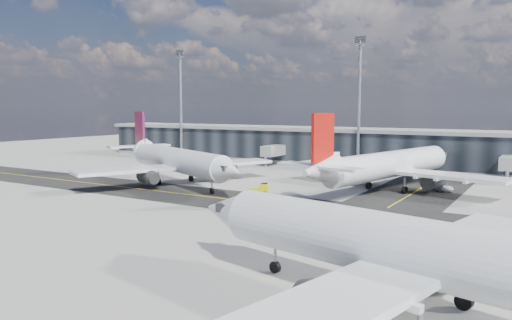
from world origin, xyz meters
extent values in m
plane|color=gray|center=(0.00, 0.00, 0.00)|extent=(300.00, 300.00, 0.00)
cube|color=black|center=(0.00, 4.00, 0.01)|extent=(180.00, 14.00, 0.02)
cube|color=black|center=(18.00, 35.00, 0.01)|extent=(14.00, 50.00, 0.02)
cube|color=yellow|center=(0.00, 4.00, 0.03)|extent=(180.00, 0.25, 0.01)
cube|color=yellow|center=(18.00, 35.00, 0.03)|extent=(0.25, 50.00, 0.01)
cube|color=black|center=(0.00, 55.00, 4.00)|extent=(150.00, 12.00, 8.00)
cube|color=gray|center=(0.00, 55.00, 8.40)|extent=(152.00, 13.00, 0.80)
cube|color=gray|center=(0.00, 55.00, 0.40)|extent=(150.00, 12.20, 0.80)
cube|color=gray|center=(-20.00, 47.00, 3.50)|extent=(3.00, 10.00, 2.40)
cylinder|color=gray|center=(-20.00, 42.00, 1.20)|extent=(0.60, 0.60, 2.40)
cube|color=gray|center=(30.00, 47.00, 3.50)|extent=(3.00, 10.00, 2.40)
cylinder|color=gray|center=(30.00, 42.00, 1.20)|extent=(0.60, 0.60, 2.40)
cylinder|color=gray|center=(-50.00, 48.00, 14.00)|extent=(0.70, 0.70, 28.00)
cube|color=#2D2D30|center=(-50.00, 48.00, 28.20)|extent=(2.50, 0.50, 1.40)
cylinder|color=gray|center=(0.00, 48.00, 14.00)|extent=(0.70, 0.70, 28.00)
cube|color=#2D2D30|center=(0.00, 48.00, 28.20)|extent=(2.50, 0.50, 1.40)
cylinder|color=silver|center=(-20.85, 11.86, 4.31)|extent=(31.09, 17.54, 4.31)
cone|color=silver|center=(-4.26, 4.14, 4.31)|extent=(6.70, 6.18, 4.31)
cone|color=silver|center=(-37.92, 19.82, 4.95)|extent=(7.67, 6.63, 4.31)
cube|color=silver|center=(-19.87, 11.41, 3.23)|extent=(20.33, 35.45, 0.54)
cylinder|color=#2D2D30|center=(-16.17, 16.81, 2.05)|extent=(5.14, 4.15, 2.48)
cylinder|color=#2D2D30|center=(-21.62, 5.10, 2.05)|extent=(5.14, 4.15, 2.48)
cube|color=silver|center=(-16.17, 16.81, 2.91)|extent=(2.13, 1.30, 0.86)
cube|color=silver|center=(-21.62, 5.10, 2.91)|extent=(2.13, 1.30, 0.86)
cube|color=#661743|center=(-37.44, 19.59, 9.47)|extent=(4.30, 2.35, 6.67)
cube|color=silver|center=(-37.92, 19.82, 5.60)|extent=(8.19, 12.98, 0.38)
cube|color=#2D2D30|center=(-4.75, 4.36, 4.74)|extent=(2.95, 3.06, 0.75)
cylinder|color=gray|center=(-9.14, 6.41, 1.29)|extent=(0.34, 0.34, 2.15)
cylinder|color=black|center=(-9.14, 6.41, 0.48)|extent=(1.04, 0.75, 0.97)
cylinder|color=black|center=(-20.46, 15.24, 0.59)|extent=(1.30, 0.99, 1.18)
cylinder|color=black|center=(-23.19, 9.39, 0.59)|extent=(1.30, 0.99, 1.18)
cylinder|color=silver|center=(14.01, 24.42, 4.36)|extent=(11.61, 32.87, 4.36)
cone|color=silver|center=(18.18, 42.49, 4.36)|extent=(5.48, 6.30, 4.36)
cone|color=silver|center=(9.71, 5.82, 5.02)|extent=(5.72, 7.36, 4.36)
cube|color=silver|center=(14.25, 25.48, 3.27)|extent=(37.37, 13.66, 0.55)
cylinder|color=#2D2D30|center=(8.12, 28.01, 2.07)|extent=(3.48, 5.03, 2.51)
cylinder|color=#2D2D30|center=(20.88, 25.07, 2.07)|extent=(3.48, 5.03, 2.51)
cube|color=silver|center=(8.12, 28.01, 2.95)|extent=(0.92, 2.22, 0.87)
cube|color=silver|center=(20.88, 25.07, 2.95)|extent=(0.92, 2.22, 0.87)
cube|color=#AA120B|center=(9.84, 6.35, 9.60)|extent=(1.51, 4.57, 6.76)
cube|color=silver|center=(9.71, 5.82, 5.67)|extent=(13.44, 5.92, 0.38)
cube|color=#2D2D30|center=(18.06, 41.95, 4.80)|extent=(2.83, 2.67, 0.76)
cylinder|color=gray|center=(16.95, 37.17, 1.31)|extent=(0.31, 0.31, 2.18)
cylinder|color=black|center=(16.95, 37.17, 0.49)|extent=(0.59, 1.04, 0.98)
cylinder|color=black|center=(10.57, 24.09, 0.60)|extent=(0.80, 1.29, 1.20)
cylinder|color=black|center=(16.95, 22.62, 0.60)|extent=(0.80, 1.29, 1.20)
cylinder|color=silver|center=(30.82, -24.32, 4.42)|extent=(33.33, 11.55, 4.42)
cone|color=silver|center=(12.48, -20.22, 4.42)|extent=(6.36, 5.52, 4.42)
cube|color=silver|center=(29.74, -24.08, 3.32)|extent=(13.59, 37.88, 0.55)
cylinder|color=#2D2D30|center=(27.22, -30.31, 2.10)|extent=(5.09, 3.49, 2.54)
cylinder|color=#2D2D30|center=(30.11, -17.37, 2.10)|extent=(5.09, 3.49, 2.54)
cube|color=silver|center=(27.22, -30.31, 2.98)|extent=(2.25, 0.91, 0.88)
cube|color=silver|center=(30.11, -17.37, 2.98)|extent=(2.25, 0.91, 0.88)
cube|color=#2D2D30|center=(13.02, -20.35, 4.86)|extent=(2.69, 2.86, 0.77)
cylinder|color=gray|center=(17.88, -21.43, 1.33)|extent=(0.32, 0.32, 2.21)
cylinder|color=black|center=(17.88, -21.43, 0.50)|extent=(1.06, 0.59, 0.99)
cylinder|color=black|center=(32.62, -21.33, 0.61)|extent=(1.31, 0.80, 1.22)
cube|color=yellow|center=(-2.29, 9.44, 0.76)|extent=(3.36, 2.49, 0.71)
cube|color=yellow|center=(-1.45, 9.80, 1.42)|extent=(1.54, 1.65, 0.91)
cube|color=black|center=(-1.45, 9.80, 1.78)|extent=(1.43, 1.56, 0.25)
cylinder|color=black|center=(-1.61, 10.45, 0.36)|extent=(0.75, 0.51, 0.71)
cylinder|color=black|center=(-1.10, 9.23, 0.36)|extent=(0.75, 0.51, 0.71)
cylinder|color=black|center=(-3.48, 9.66, 0.36)|extent=(0.75, 0.51, 0.71)
cylinder|color=black|center=(-2.97, 8.44, 0.36)|extent=(0.75, 0.51, 0.71)
imported|color=silver|center=(21.45, 28.92, 0.65)|extent=(4.63, 5.04, 1.31)
camera|label=1|loc=(37.53, -56.79, 13.83)|focal=35.00mm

